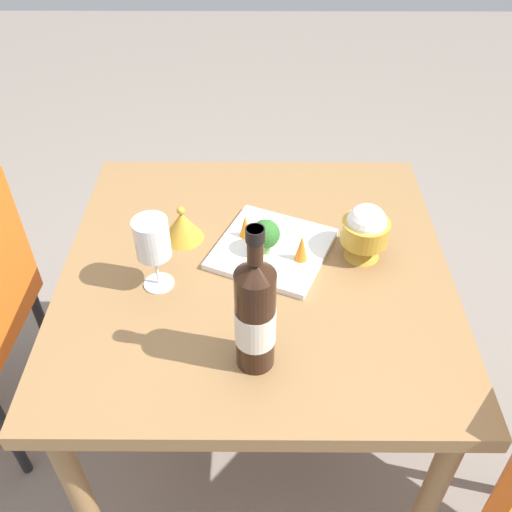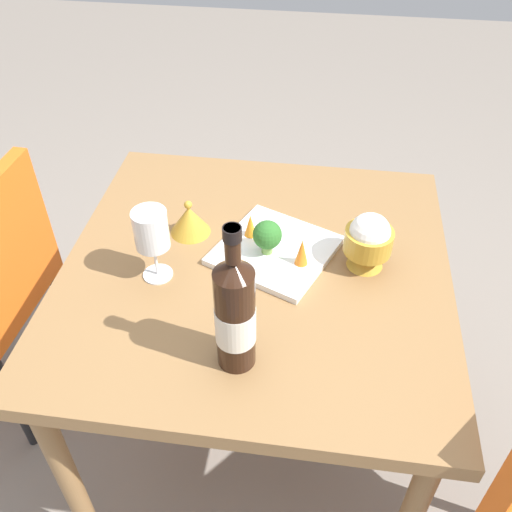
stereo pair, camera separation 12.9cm
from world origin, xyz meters
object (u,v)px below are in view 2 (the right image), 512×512
Objects in this scene: wine_bottle at (233,314)px; wine_glass at (151,231)px; rice_bowl_lid at (190,220)px; broccoli_floret at (267,236)px; carrot_garnish_right at (302,252)px; serving_plate at (275,250)px; rice_bowl at (368,240)px; carrot_garnish_left at (250,225)px.

wine_bottle is 0.30m from wine_glass.
wine_bottle reaches higher than wine_glass.
wine_bottle is 3.32× the size of rice_bowl_lid.
wine_glass is at bearing -158.12° from broccoli_floret.
rice_bowl_lid is 1.44× the size of carrot_garnish_right.
wine_bottle is at bearing -97.57° from serving_plate.
rice_bowl is 0.43× the size of serving_plate.
wine_glass is at bearing -167.84° from rice_bowl.
carrot_garnish_left is at bearing 38.69° from wine_glass.
rice_bowl is at bearing 12.57° from carrot_garnish_right.
broccoli_floret is at bearing 161.27° from carrot_garnish_right.
wine_glass reaches higher than carrot_garnish_right.
serving_plate is at bearing 145.30° from carrot_garnish_right.
rice_bowl is 0.23m from broccoli_floret.
serving_plate is (0.22, -0.05, -0.03)m from rice_bowl_lid.
wine_glass reaches higher than rice_bowl_lid.
wine_glass is 0.19m from rice_bowl_lid.
rice_bowl is (0.25, 0.31, -0.06)m from wine_bottle.
wine_glass is 0.30m from serving_plate.
wine_bottle is 0.31m from carrot_garnish_right.
serving_plate is 5.48× the size of carrot_garnish_left.
carrot_garnish_right is (0.32, 0.07, -0.08)m from wine_glass.
rice_bowl_lid is at bearing 76.73° from wine_glass.
wine_glass reaches higher than broccoli_floret.
rice_bowl_lid reaches higher than carrot_garnish_right.
rice_bowl_lid is 1.17× the size of broccoli_floret.
rice_bowl_lid is at bearing 161.33° from broccoli_floret.
carrot_garnish_left is at bearing 93.41° from wine_bottle.
broccoli_floret is at bearing 21.88° from wine_glass.
carrot_garnish_left is (-0.02, 0.37, -0.09)m from wine_bottle.
wine_glass is 2.98× the size of carrot_garnish_left.
wine_bottle is 2.34× the size of rice_bowl.
rice_bowl reaches higher than broccoli_floret.
wine_glass is 0.27m from broccoli_floret.
wine_glass is 0.26m from carrot_garnish_left.
wine_glass is 1.79× the size of rice_bowl_lid.
wine_bottle reaches higher than broccoli_floret.
wine_bottle is at bearing -129.15° from rice_bowl.
wine_glass is (-0.21, 0.21, -0.00)m from wine_bottle.
serving_plate is at bearing 44.87° from broccoli_floret.
serving_plate is at bearing -31.61° from carrot_garnish_left.
broccoli_floret is at bearing -50.08° from carrot_garnish_left.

